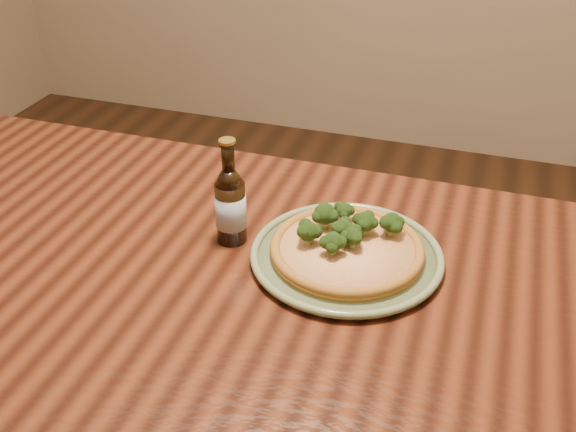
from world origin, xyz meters
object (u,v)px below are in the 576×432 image
(pizza, at_px, (347,247))
(beer_bottle, at_px, (230,205))
(table, at_px, (230,326))
(plate, at_px, (347,256))

(pizza, distance_m, beer_bottle, 0.21)
(table, height_order, pizza, pizza)
(beer_bottle, bearing_deg, plate, -9.85)
(plate, bearing_deg, table, -144.20)
(table, bearing_deg, pizza, 36.68)
(table, xyz_separation_m, pizza, (0.17, 0.13, 0.12))
(pizza, height_order, beer_bottle, beer_bottle)
(plate, relative_size, beer_bottle, 1.67)
(table, distance_m, plate, 0.23)
(plate, height_order, beer_bottle, beer_bottle)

